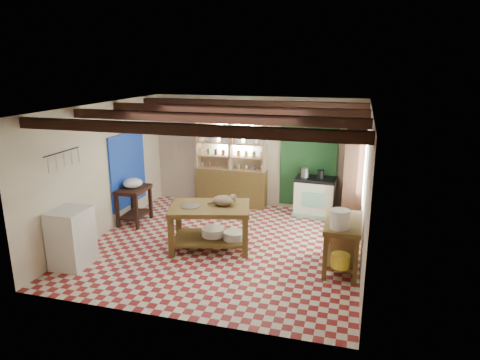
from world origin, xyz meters
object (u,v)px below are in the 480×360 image
(work_table, at_px, (210,227))
(cat, at_px, (223,200))
(stove, at_px, (315,197))
(white_cabinet, at_px, (71,238))
(right_counter, at_px, (342,244))
(prep_table, at_px, (134,205))

(work_table, distance_m, cat, 0.56)
(stove, relative_size, white_cabinet, 0.89)
(stove, bearing_deg, work_table, -122.44)
(work_table, distance_m, right_counter, 2.39)
(cat, bearing_deg, right_counter, -31.49)
(right_counter, distance_m, cat, 2.23)
(right_counter, xyz_separation_m, cat, (-2.16, 0.27, 0.49))
(work_table, xyz_separation_m, white_cabinet, (-2.01, -1.30, 0.09))
(stove, height_order, white_cabinet, white_cabinet)
(white_cabinet, distance_m, cat, 2.68)
(work_table, xyz_separation_m, stove, (1.68, 2.33, 0.02))
(prep_table, xyz_separation_m, white_cabinet, (-0.02, -2.07, 0.10))
(work_table, bearing_deg, cat, 11.31)
(prep_table, relative_size, cat, 1.94)
(white_cabinet, relative_size, right_counter, 0.86)
(work_table, distance_m, white_cabinet, 2.40)
(prep_table, bearing_deg, cat, -19.22)
(prep_table, bearing_deg, work_table, -23.83)
(white_cabinet, bearing_deg, work_table, 30.85)
(white_cabinet, height_order, cat, cat)
(white_cabinet, bearing_deg, prep_table, 87.44)
(work_table, distance_m, prep_table, 2.14)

